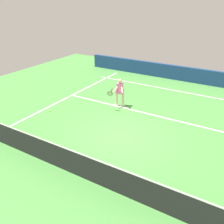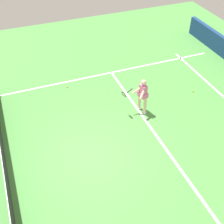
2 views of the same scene
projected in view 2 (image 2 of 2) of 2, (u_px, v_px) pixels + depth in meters
ground_plane at (91, 154)px, 11.02m from camera, size 23.77×23.77×0.00m
service_line_marking at (156, 136)px, 11.76m from camera, size 9.68×0.10×0.01m
sideline_right_marking at (59, 83)px, 14.49m from camera, size 0.10×16.28×0.01m
court_net at (5, 168)px, 9.90m from camera, size 10.36×0.08×1.05m
tennis_player at (142, 95)px, 12.39m from camera, size 0.66×1.07×1.55m
tennis_ball_near at (193, 91)px, 13.95m from camera, size 0.07×0.07×0.07m
tennis_ball_mid at (67, 87)px, 14.22m from camera, size 0.07×0.07×0.07m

